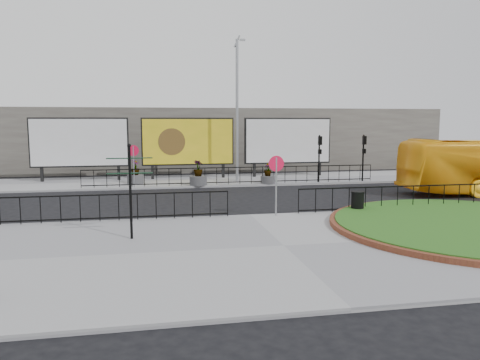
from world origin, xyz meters
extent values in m
plane|color=black|center=(0.00, 0.00, 0.00)|extent=(90.00, 90.00, 0.00)
cube|color=gray|center=(0.00, -5.00, 0.06)|extent=(30.00, 10.00, 0.12)
cube|color=gray|center=(0.00, 12.00, 0.06)|extent=(44.00, 6.00, 0.12)
cylinder|color=brown|center=(7.50, -4.00, 0.21)|extent=(10.40, 10.40, 0.18)
cylinder|color=#174F15|center=(7.50, -4.00, 0.23)|extent=(10.00, 10.00, 0.22)
cylinder|color=gray|center=(-5.00, 9.40, 1.32)|extent=(0.07, 0.07, 2.40)
cylinder|color=red|center=(-5.00, 9.40, 2.27)|extent=(0.64, 0.03, 0.64)
cylinder|color=white|center=(-5.00, 9.42, 2.27)|extent=(0.50, 0.03, 0.50)
cylinder|color=gray|center=(1.00, -0.40, 1.32)|extent=(0.07, 0.07, 2.40)
cylinder|color=red|center=(1.00, -0.40, 2.27)|extent=(0.64, 0.03, 0.64)
cylinder|color=white|center=(1.00, -0.38, 2.27)|extent=(0.50, 0.03, 0.50)
cube|color=black|center=(-10.90, 13.00, 0.62)|extent=(0.18, 0.18, 1.00)
cube|color=black|center=(-6.10, 13.00, 0.62)|extent=(0.18, 0.18, 1.00)
cube|color=black|center=(-8.50, 13.00, 2.62)|extent=(6.20, 0.25, 3.20)
cube|color=silver|center=(-8.50, 12.84, 2.62)|extent=(6.00, 0.06, 3.00)
cube|color=black|center=(-3.90, 13.00, 0.62)|extent=(0.18, 0.18, 1.00)
cube|color=black|center=(0.90, 13.00, 0.62)|extent=(0.18, 0.18, 1.00)
cube|color=black|center=(-1.50, 13.00, 2.62)|extent=(6.20, 0.25, 3.20)
cube|color=yellow|center=(-1.50, 12.84, 2.62)|extent=(6.00, 0.06, 3.00)
cube|color=black|center=(3.10, 13.00, 0.62)|extent=(0.18, 0.18, 1.00)
cube|color=black|center=(7.90, 13.00, 0.62)|extent=(0.18, 0.18, 1.00)
cube|color=black|center=(5.50, 13.00, 2.62)|extent=(6.20, 0.25, 3.20)
cube|color=silver|center=(5.50, 12.84, 2.62)|extent=(6.00, 0.06, 3.00)
cylinder|color=gray|center=(1.50, 11.00, 4.62)|extent=(0.18, 0.18, 9.00)
cylinder|color=gray|center=(1.50, 11.00, 8.97)|extent=(0.43, 0.10, 0.77)
cube|color=gray|center=(1.85, 11.00, 9.07)|extent=(0.35, 0.15, 0.12)
cylinder|color=black|center=(6.50, 9.40, 1.62)|extent=(0.10, 0.10, 3.00)
cube|color=black|center=(6.50, 9.28, 2.77)|extent=(0.22, 0.18, 0.55)
cube|color=black|center=(6.50, 9.28, 2.07)|extent=(0.20, 0.16, 0.30)
cylinder|color=black|center=(9.50, 9.40, 1.62)|extent=(0.10, 0.10, 3.00)
cube|color=black|center=(9.50, 9.28, 2.77)|extent=(0.22, 0.18, 0.55)
cube|color=black|center=(9.50, 9.28, 2.07)|extent=(0.20, 0.16, 0.30)
cube|color=slate|center=(0.00, 22.00, 2.50)|extent=(40.00, 10.00, 5.00)
cylinder|color=black|center=(-4.70, -3.19, 1.63)|extent=(0.09, 0.09, 3.03)
sphere|color=black|center=(-4.70, -3.19, 3.20)|extent=(0.13, 0.13, 0.13)
cube|color=black|center=(-5.08, -3.17, 2.79)|extent=(0.72, 0.17, 0.03)
cube|color=black|center=(-4.32, -3.16, 2.79)|extent=(0.72, 0.20, 0.03)
cube|color=black|center=(-5.08, -3.21, 2.30)|extent=(0.72, 0.17, 0.03)
cube|color=black|center=(-4.32, -3.21, 2.30)|extent=(0.72, 0.17, 0.03)
cylinder|color=black|center=(4.50, -0.60, 0.56)|extent=(0.52, 0.52, 0.87)
cylinder|color=black|center=(4.50, -0.60, 1.02)|extent=(0.56, 0.56, 0.06)
cylinder|color=#4C4C4F|center=(-4.97, 11.00, 0.39)|extent=(1.02, 1.02, 0.53)
imported|color=#174F15|center=(-4.97, 11.00, 1.13)|extent=(0.73, 0.73, 0.95)
cylinder|color=#4C4C4F|center=(-1.20, 9.40, 0.40)|extent=(1.06, 1.06, 0.55)
imported|color=#174F15|center=(-1.20, 9.40, 1.17)|extent=(0.76, 0.76, 0.99)
cylinder|color=#4C4C4F|center=(3.15, 9.40, 0.35)|extent=(0.89, 0.89, 0.47)
imported|color=#174F15|center=(3.15, 9.40, 1.01)|extent=(0.53, 0.53, 0.84)
camera|label=1|loc=(-4.04, -18.71, 3.98)|focal=35.00mm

